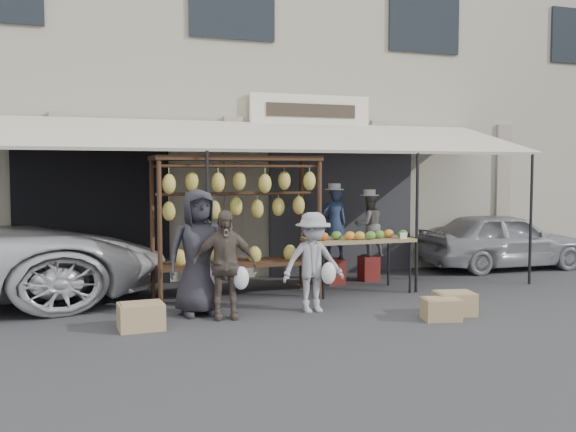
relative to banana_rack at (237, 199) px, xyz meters
name	(u,v)px	position (x,y,z in m)	size (l,w,h in m)	color
ground_plane	(299,319)	(0.42, -1.65, -1.56)	(90.00, 90.00, 0.00)	#2D2D30
shophouse	(199,99)	(0.42, 4.85, 2.08)	(24.00, 6.15, 7.30)	#9D9581
awning	(252,137)	(0.43, 0.63, 1.01)	(10.00, 2.35, 2.92)	beige
banana_rack	(237,199)	(0.00, 0.00, 0.00)	(2.60, 0.90, 2.24)	#331C11
produce_table	(359,240)	(2.02, -0.21, -0.69)	(1.70, 0.90, 1.04)	#9A8657
vendor_left	(334,223)	(1.97, 0.69, -0.48)	(0.46, 0.30, 1.26)	#212F4F
vendor_right	(369,225)	(2.71, 0.81, -0.54)	(0.56, 0.44, 1.15)	slate
customer_left	(199,252)	(-0.81, -0.97, -0.68)	(0.86, 0.56, 1.76)	#2A2930
customer_mid	(224,264)	(-0.52, -1.29, -0.82)	(0.87, 0.36, 1.48)	brown
customer_right	(313,262)	(0.76, -1.31, -0.85)	(0.92, 0.53, 1.42)	#949498
stool_left	(334,271)	(1.97, 0.69, -1.34)	(0.32, 0.32, 0.45)	maroon
stool_right	(369,268)	(2.71, 0.81, -1.34)	(0.32, 0.32, 0.44)	maroon
crate_near_a	(441,309)	(2.21, -2.35, -1.42)	(0.48, 0.37, 0.29)	tan
crate_near_b	(455,303)	(2.56, -2.14, -1.40)	(0.53, 0.40, 0.32)	tan
crate_far	(141,316)	(-1.67, -1.53, -1.40)	(0.56, 0.42, 0.33)	tan
sedan	(502,240)	(5.92, 1.15, -0.97)	(1.39, 3.46, 1.18)	#9A9A9F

